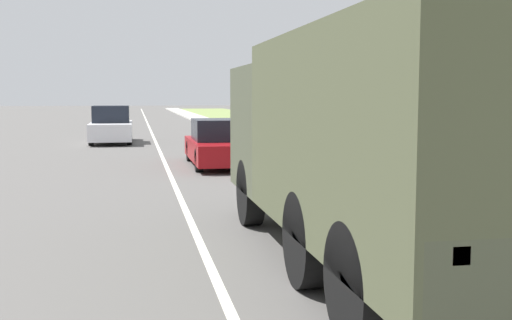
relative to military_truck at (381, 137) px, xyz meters
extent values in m
plane|color=#565451|center=(-2.05, 30.41, -1.59)|extent=(180.00, 180.00, 0.00)
cube|color=silver|center=(-2.05, 30.41, -1.59)|extent=(0.12, 120.00, 0.00)
cube|color=beige|center=(2.45, 30.41, -1.53)|extent=(1.80, 120.00, 0.12)
cube|color=olive|center=(6.85, 30.41, -1.58)|extent=(7.00, 120.00, 0.02)
cube|color=#474C38|center=(0.00, 2.88, -0.03)|extent=(2.52, 2.16, 2.00)
cube|color=#4C5138|center=(0.00, -0.98, 0.08)|extent=(2.52, 5.55, 2.23)
cube|color=red|center=(-0.94, -3.72, -0.48)|extent=(0.12, 0.06, 0.12)
cylinder|color=black|center=(-1.11, 2.77, -1.06)|extent=(0.30, 1.06, 1.06)
cylinder|color=black|center=(1.11, 2.77, -1.06)|extent=(0.30, 1.06, 1.06)
cylinder|color=black|center=(-1.11, -2.36, -1.06)|extent=(0.30, 1.06, 1.06)
cylinder|color=black|center=(-1.11, -0.70, -1.06)|extent=(0.30, 1.06, 1.06)
cylinder|color=black|center=(1.11, -0.70, -1.06)|extent=(0.30, 1.06, 1.06)
cube|color=maroon|center=(-0.39, 11.53, -1.12)|extent=(1.88, 4.60, 0.58)
cube|color=black|center=(-0.39, 11.62, -0.52)|extent=(1.66, 2.07, 0.62)
cylinder|color=black|center=(-1.23, 13.00, -1.27)|extent=(0.20, 0.64, 0.64)
cylinder|color=black|center=(0.45, 13.00, -1.27)|extent=(0.20, 0.64, 0.64)
cylinder|color=black|center=(-1.23, 10.05, -1.27)|extent=(0.20, 0.64, 0.64)
cylinder|color=black|center=(0.45, 10.05, -1.27)|extent=(0.20, 0.64, 0.64)
cube|color=silver|center=(-3.96, 21.47, -1.05)|extent=(1.77, 4.67, 0.72)
cube|color=black|center=(-3.96, 21.56, -0.32)|extent=(1.55, 2.10, 0.73)
cylinder|color=black|center=(-4.74, 22.96, -1.27)|extent=(0.20, 0.64, 0.64)
cylinder|color=black|center=(-3.18, 22.96, -1.27)|extent=(0.20, 0.64, 0.64)
cylinder|color=black|center=(-4.74, 19.97, -1.27)|extent=(0.20, 0.64, 0.64)
cylinder|color=black|center=(-3.18, 19.97, -1.27)|extent=(0.20, 0.64, 0.64)
cube|color=silver|center=(5.10, 7.21, -0.86)|extent=(2.06, 5.56, 0.96)
cube|color=black|center=(5.10, 8.82, -0.05)|extent=(1.89, 2.34, 0.66)
cube|color=silver|center=(5.10, 6.04, -0.32)|extent=(2.06, 3.22, 0.12)
cylinder|color=black|center=(4.19, 9.05, -1.19)|extent=(0.24, 0.76, 0.76)
cylinder|color=black|center=(6.01, 9.05, -1.19)|extent=(0.24, 0.76, 0.76)
cylinder|color=black|center=(4.19, 5.38, -1.19)|extent=(0.24, 0.76, 0.76)
camera|label=1|loc=(-2.92, -7.34, 0.51)|focal=45.00mm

